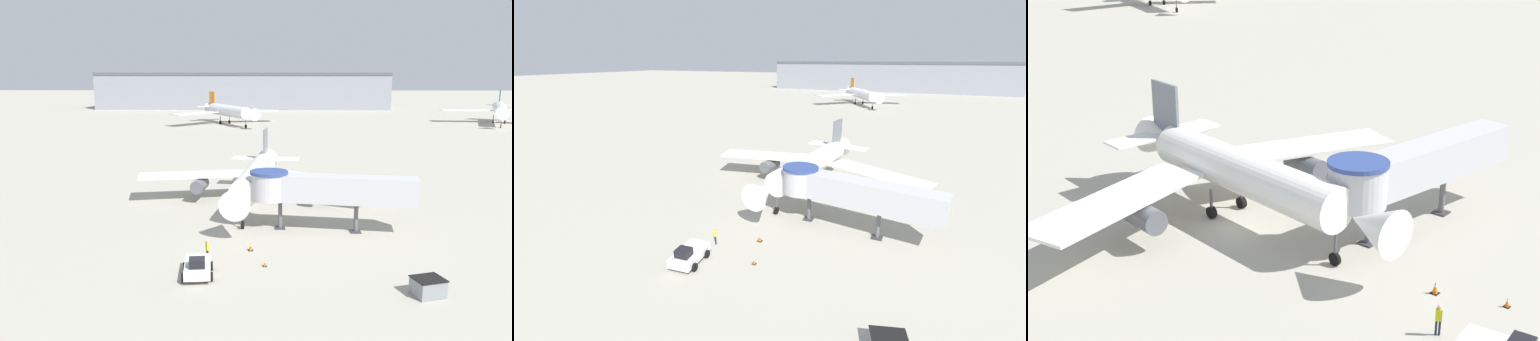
% 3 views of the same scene
% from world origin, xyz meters
% --- Properties ---
extents(ground_plane, '(800.00, 800.00, 0.00)m').
position_xyz_m(ground_plane, '(0.00, 0.00, 0.00)').
color(ground_plane, '#A8A393').
extents(main_airplane, '(31.94, 26.74, 8.68)m').
position_xyz_m(main_airplane, '(1.22, 0.98, 3.69)').
color(main_airplane, white).
rests_on(main_airplane, ground_plane).
extents(jet_bridge, '(17.50, 5.55, 6.29)m').
position_xyz_m(jet_bridge, '(8.20, -9.17, 4.61)').
color(jet_bridge, '#B7B7BC').
rests_on(jet_bridge, ground_plane).
extents(traffic_cone_starboard_wing, '(0.38, 0.38, 0.64)m').
position_xyz_m(traffic_cone_starboard_wing, '(13.84, 1.26, 0.30)').
color(traffic_cone_starboard_wing, black).
rests_on(traffic_cone_starboard_wing, ground_plane).
extents(traffic_cone_near_nose, '(0.48, 0.48, 0.79)m').
position_xyz_m(traffic_cone_near_nose, '(1.11, -15.49, 0.38)').
color(traffic_cone_near_nose, black).
rests_on(traffic_cone_near_nose, ground_plane).
extents(traffic_cone_apron_front, '(0.37, 0.37, 0.61)m').
position_xyz_m(traffic_cone_apron_front, '(2.48, -19.40, 0.29)').
color(traffic_cone_apron_front, black).
rests_on(traffic_cone_apron_front, ground_plane).
extents(ground_crew_marshaller, '(0.36, 0.40, 1.82)m').
position_xyz_m(ground_crew_marshaller, '(-2.71, -17.83, 1.05)').
color(ground_crew_marshaller, '#1E2338').
rests_on(ground_crew_marshaller, ground_plane).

